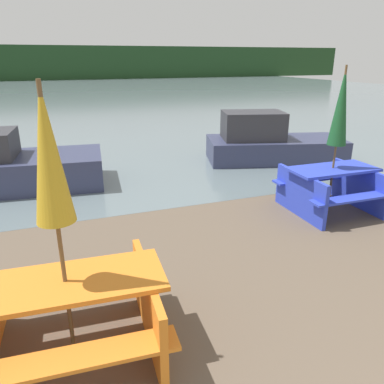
% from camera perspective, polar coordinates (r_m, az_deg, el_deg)
% --- Properties ---
extents(water, '(60.00, 50.00, 0.00)m').
position_cam_1_polar(water, '(31.21, -16.44, 14.28)').
color(water, slate).
rests_on(water, ground_plane).
extents(far_treeline, '(80.00, 1.60, 4.00)m').
position_cam_1_polar(far_treeline, '(51.07, -18.68, 18.17)').
color(far_treeline, '#1E3D1E').
rests_on(far_treeline, water).
extents(picnic_table_orange, '(1.79, 1.49, 0.77)m').
position_cam_1_polar(picnic_table_orange, '(3.65, -18.23, -16.79)').
color(picnic_table_orange, orange).
rests_on(picnic_table_orange, ground_plane).
extents(picnic_table_blue, '(1.54, 1.41, 0.79)m').
position_cam_1_polar(picnic_table_blue, '(6.98, 20.37, 0.90)').
color(picnic_table_blue, blue).
rests_on(picnic_table_blue, ground_plane).
extents(umbrella_gold, '(0.31, 0.31, 2.44)m').
position_cam_1_polar(umbrella_gold, '(3.06, -21.02, 5.01)').
color(umbrella_gold, brown).
rests_on(umbrella_gold, ground_plane).
extents(umbrella_darkgreen, '(0.31, 0.31, 2.47)m').
position_cam_1_polar(umbrella_darkgreen, '(6.70, 21.76, 11.92)').
color(umbrella_darkgreen, brown).
rests_on(umbrella_darkgreen, ground_plane).
extents(boat, '(3.76, 2.37, 1.28)m').
position_cam_1_polar(boat, '(10.11, 11.66, 7.32)').
color(boat, '#333856').
rests_on(boat, water).
extents(boat_second, '(3.80, 1.99, 1.20)m').
position_cam_1_polar(boat_second, '(8.64, -26.71, 3.42)').
color(boat_second, '#333856').
rests_on(boat_second, water).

